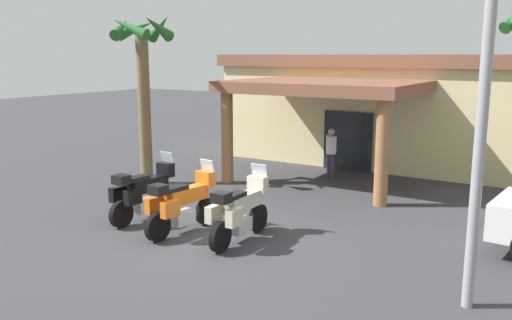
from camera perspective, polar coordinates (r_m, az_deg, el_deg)
The scene contains 8 objects.
ground_plane at distance 12.53m, azimuth -4.91°, elevation -7.81°, with size 80.00×80.00×0.00m, color #38383D.
motel_building at distance 21.63m, azimuth 12.52°, elevation 5.64°, with size 11.19×10.09×4.07m.
motorcycle_black at distance 13.59m, azimuth -11.86°, elevation -3.43°, with size 0.72×2.21×1.61m.
motorcycle_orange at distance 12.44m, azimuth -7.89°, elevation -4.64°, with size 0.76×2.21×1.61m.
motorcycle_cream at distance 11.76m, azimuth -1.78°, elevation -5.47°, with size 0.71×2.21×1.61m.
pedestrian at distance 17.92m, azimuth 8.00°, elevation 1.10°, with size 0.47×0.32×1.68m.
palm_tree_roadside at distance 17.12m, azimuth -12.01°, elevation 9.71°, with size 1.91×1.92×5.37m.
roadside_sign at distance 8.88m, azimuth 23.67°, elevation 13.43°, with size 1.40×0.18×6.80m.
Camera 1 is at (7.13, -9.47, 4.06)m, focal length 37.53 mm.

